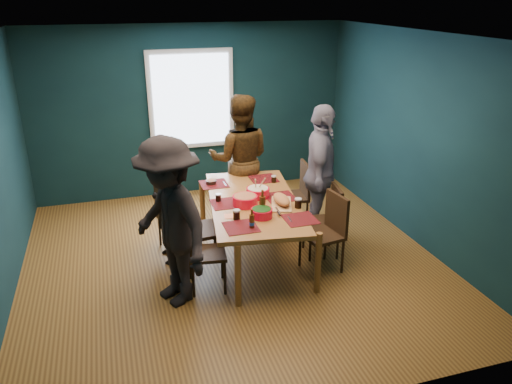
# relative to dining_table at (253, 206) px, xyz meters

# --- Properties ---
(room) EXTENTS (5.01, 5.01, 2.71)m
(room) POSITION_rel_dining_table_xyz_m (-0.29, 0.25, 0.66)
(room) COLOR olive
(room) RESTS_ON ground
(dining_table) EXTENTS (1.32, 2.19, 0.78)m
(dining_table) POSITION_rel_dining_table_xyz_m (0.00, 0.00, 0.00)
(dining_table) COLOR #A56531
(dining_table) RESTS_ON floor
(chair_left_far) EXTENTS (0.48, 0.48, 0.87)m
(chair_left_far) POSITION_rel_dining_table_xyz_m (-0.96, 0.54, -0.21)
(chair_left_far) COLOR black
(chair_left_far) RESTS_ON floor
(chair_left_mid) EXTENTS (0.49, 0.49, 1.04)m
(chair_left_mid) POSITION_rel_dining_table_xyz_m (-0.75, -0.06, -0.10)
(chair_left_mid) COLOR black
(chair_left_mid) RESTS_ON floor
(chair_left_near) EXTENTS (0.45, 0.45, 0.89)m
(chair_left_near) POSITION_rel_dining_table_xyz_m (-0.77, -0.50, -0.19)
(chair_left_near) COLOR black
(chair_left_near) RESTS_ON floor
(chair_right_far) EXTENTS (0.47, 0.47, 0.94)m
(chair_right_far) POSITION_rel_dining_table_xyz_m (0.86, 0.71, -0.16)
(chair_right_far) COLOR black
(chair_right_far) RESTS_ON floor
(chair_right_mid) EXTENTS (0.46, 0.46, 0.90)m
(chair_right_mid) POSITION_rel_dining_table_xyz_m (0.93, -0.16, -0.18)
(chair_right_mid) COLOR black
(chair_right_mid) RESTS_ON floor
(chair_right_near) EXTENTS (0.49, 0.49, 0.95)m
(chair_right_near) POSITION_rel_dining_table_xyz_m (0.78, -0.50, -0.16)
(chair_right_near) COLOR black
(chair_right_near) RESTS_ON floor
(person_far_left) EXTENTS (0.43, 0.61, 1.57)m
(person_far_left) POSITION_rel_dining_table_xyz_m (-0.99, 0.29, 0.08)
(person_far_left) COLOR black
(person_far_left) RESTS_ON floor
(person_back) EXTENTS (1.06, 0.92, 1.85)m
(person_back) POSITION_rel_dining_table_xyz_m (0.15, 1.17, 0.21)
(person_back) COLOR black
(person_back) RESTS_ON floor
(person_right) EXTENTS (0.86, 1.16, 1.84)m
(person_right) POSITION_rel_dining_table_xyz_m (1.00, 0.28, 0.21)
(person_right) COLOR silver
(person_right) RESTS_ON floor
(person_near_left) EXTENTS (1.10, 1.36, 1.84)m
(person_near_left) POSITION_rel_dining_table_xyz_m (-1.09, -0.63, 0.21)
(person_near_left) COLOR black
(person_near_left) RESTS_ON floor
(bowl_salad) EXTENTS (0.30, 0.30, 0.12)m
(bowl_salad) POSITION_rel_dining_table_xyz_m (-0.14, -0.11, 0.14)
(bowl_salad) COLOR red
(bowl_salad) RESTS_ON dining_table
(bowl_dumpling) EXTENTS (0.29, 0.29, 0.27)m
(bowl_dumpling) POSITION_rel_dining_table_xyz_m (0.09, 0.09, 0.14)
(bowl_dumpling) COLOR red
(bowl_dumpling) RESTS_ON dining_table
(bowl_herbs) EXTENTS (0.24, 0.24, 0.11)m
(bowl_herbs) POSITION_rel_dining_table_xyz_m (-0.05, -0.49, 0.13)
(bowl_herbs) COLOR red
(bowl_herbs) RESTS_ON dining_table
(cutting_board) EXTENTS (0.36, 0.59, 0.13)m
(cutting_board) POSITION_rel_dining_table_xyz_m (0.28, -0.23, 0.13)
(cutting_board) COLOR tan
(cutting_board) RESTS_ON dining_table
(small_bowl) EXTENTS (0.14, 0.14, 0.06)m
(small_bowl) POSITION_rel_dining_table_xyz_m (-0.37, 0.69, 0.10)
(small_bowl) COLOR black
(small_bowl) RESTS_ON dining_table
(beer_bottle_a) EXTENTS (0.06, 0.06, 0.21)m
(beer_bottle_a) POSITION_rel_dining_table_xyz_m (-0.23, -0.72, 0.15)
(beer_bottle_a) COLOR #411F0B
(beer_bottle_a) RESTS_ON dining_table
(beer_bottle_b) EXTENTS (0.07, 0.07, 0.27)m
(beer_bottle_b) POSITION_rel_dining_table_xyz_m (-0.00, -0.37, 0.18)
(beer_bottle_b) COLOR #411F0B
(beer_bottle_b) RESTS_ON dining_table
(cola_glass_a) EXTENTS (0.08, 0.08, 0.11)m
(cola_glass_a) POSITION_rel_dining_table_xyz_m (-0.33, -0.46, 0.14)
(cola_glass_a) COLOR black
(cola_glass_a) RESTS_ON dining_table
(cola_glass_b) EXTENTS (0.08, 0.08, 0.12)m
(cola_glass_b) POSITION_rel_dining_table_xyz_m (0.44, -0.36, 0.14)
(cola_glass_b) COLOR black
(cola_glass_b) RESTS_ON dining_table
(cola_glass_c) EXTENTS (0.07, 0.07, 0.09)m
(cola_glass_c) POSITION_rel_dining_table_xyz_m (0.43, 0.51, 0.12)
(cola_glass_c) COLOR black
(cola_glass_c) RESTS_ON dining_table
(cola_glass_d) EXTENTS (0.07, 0.07, 0.10)m
(cola_glass_d) POSITION_rel_dining_table_xyz_m (-0.41, 0.10, 0.13)
(cola_glass_d) COLOR black
(cola_glass_d) RESTS_ON dining_table
(napkin_a) EXTENTS (0.14, 0.14, 0.00)m
(napkin_a) POSITION_rel_dining_table_xyz_m (0.37, 0.09, 0.08)
(napkin_a) COLOR #FF926B
(napkin_a) RESTS_ON dining_table
(napkin_b) EXTENTS (0.15, 0.15, 0.00)m
(napkin_b) POSITION_rel_dining_table_xyz_m (-0.38, -0.36, 0.08)
(napkin_b) COLOR #FF926B
(napkin_b) RESTS_ON dining_table
(napkin_c) EXTENTS (0.19, 0.19, 0.00)m
(napkin_c) POSITION_rel_dining_table_xyz_m (0.37, -0.66, 0.08)
(napkin_c) COLOR #FF926B
(napkin_c) RESTS_ON dining_table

